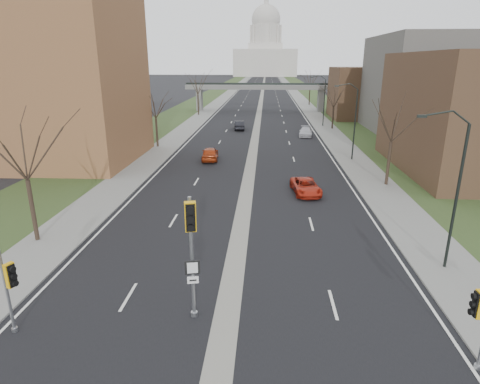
# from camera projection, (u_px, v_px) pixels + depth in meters

# --- Properties ---
(ground) EXTENTS (700.00, 700.00, 0.00)m
(ground) POSITION_uv_depth(u_px,v_px,m) (225.00, 327.00, 17.59)
(ground) COLOR black
(ground) RESTS_ON ground
(road_surface) EXTENTS (20.00, 600.00, 0.01)m
(road_surface) POSITION_uv_depth(u_px,v_px,m) (263.00, 91.00, 159.89)
(road_surface) COLOR black
(road_surface) RESTS_ON ground
(median_strip) EXTENTS (1.20, 600.00, 0.02)m
(median_strip) POSITION_uv_depth(u_px,v_px,m) (263.00, 91.00, 159.89)
(median_strip) COLOR gray
(median_strip) RESTS_ON ground
(sidewalk_right) EXTENTS (4.00, 600.00, 0.12)m
(sidewalk_right) POSITION_uv_depth(u_px,v_px,m) (293.00, 91.00, 159.13)
(sidewalk_right) COLOR gray
(sidewalk_right) RESTS_ON ground
(sidewalk_left) EXTENTS (4.00, 600.00, 0.12)m
(sidewalk_left) POSITION_uv_depth(u_px,v_px,m) (233.00, 90.00, 160.61)
(sidewalk_left) COLOR gray
(sidewalk_left) RESTS_ON ground
(grass_verge_right) EXTENTS (8.00, 600.00, 0.10)m
(grass_verge_right) POSITION_uv_depth(u_px,v_px,m) (308.00, 91.00, 158.77)
(grass_verge_right) COLOR #2C3E1C
(grass_verge_right) RESTS_ON ground
(grass_verge_left) EXTENTS (8.00, 600.00, 0.10)m
(grass_verge_left) POSITION_uv_depth(u_px,v_px,m) (218.00, 90.00, 160.98)
(grass_verge_left) COLOR #2C3E1C
(grass_verge_left) RESTS_ON ground
(apartment_building) EXTENTS (25.00, 16.00, 22.00)m
(apartment_building) POSITION_uv_depth(u_px,v_px,m) (17.00, 62.00, 44.23)
(apartment_building) COLOR #95613B
(apartment_building) RESTS_ON ground
(commercial_block_mid) EXTENTS (18.00, 22.00, 15.00)m
(commercial_block_mid) POSITION_uv_depth(u_px,v_px,m) (435.00, 85.00, 62.87)
(commercial_block_mid) COLOR #5C5A54
(commercial_block_mid) RESTS_ON ground
(commercial_block_far) EXTENTS (14.00, 14.00, 10.00)m
(commercial_block_far) POSITION_uv_depth(u_px,v_px,m) (367.00, 93.00, 81.09)
(commercial_block_far) COLOR #513A25
(commercial_block_far) RESTS_ON ground
(pedestrian_bridge) EXTENTS (34.00, 3.00, 6.45)m
(pedestrian_bridge) POSITION_uv_depth(u_px,v_px,m) (260.00, 90.00, 91.98)
(pedestrian_bridge) COLOR slate
(pedestrian_bridge) RESTS_ON ground
(capitol) EXTENTS (48.00, 42.00, 55.75)m
(capitol) POSITION_uv_depth(u_px,v_px,m) (265.00, 51.00, 315.40)
(capitol) COLOR silver
(capitol) RESTS_ON ground
(streetlight_near) EXTENTS (2.61, 0.20, 8.70)m
(streetlight_near) POSITION_uv_depth(u_px,v_px,m) (449.00, 147.00, 20.45)
(streetlight_near) COLOR black
(streetlight_near) RESTS_ON sidewalk_right
(streetlight_mid) EXTENTS (2.61, 0.20, 8.70)m
(streetlight_mid) POSITION_uv_depth(u_px,v_px,m) (350.00, 100.00, 45.11)
(streetlight_mid) COLOR black
(streetlight_mid) RESTS_ON sidewalk_right
(streetlight_far) EXTENTS (2.61, 0.20, 8.70)m
(streetlight_far) POSITION_uv_depth(u_px,v_px,m) (321.00, 86.00, 69.78)
(streetlight_far) COLOR black
(streetlight_far) RESTS_ON sidewalk_right
(tree_left_a) EXTENTS (7.20, 7.20, 9.40)m
(tree_left_a) POSITION_uv_depth(u_px,v_px,m) (21.00, 140.00, 23.92)
(tree_left_a) COLOR #382B21
(tree_left_a) RESTS_ON sidewalk_left
(tree_left_b) EXTENTS (6.75, 6.75, 8.81)m
(tree_left_b) POSITION_uv_depth(u_px,v_px,m) (155.00, 100.00, 52.50)
(tree_left_b) COLOR #382B21
(tree_left_b) RESTS_ON sidewalk_left
(tree_left_c) EXTENTS (7.65, 7.65, 9.99)m
(tree_left_c) POSITION_uv_depth(u_px,v_px,m) (197.00, 82.00, 84.50)
(tree_left_c) COLOR #382B21
(tree_left_c) RESTS_ON sidewalk_left
(tree_right_a) EXTENTS (7.20, 7.20, 9.40)m
(tree_right_a) POSITION_uv_depth(u_px,v_px,m) (394.00, 114.00, 35.60)
(tree_right_a) COLOR #382B21
(tree_right_a) RESTS_ON sidewalk_right
(tree_right_b) EXTENTS (6.30, 6.30, 8.22)m
(tree_right_b) POSITION_uv_depth(u_px,v_px,m) (334.00, 94.00, 67.16)
(tree_right_b) COLOR #382B21
(tree_right_b) RESTS_ON sidewalk_right
(tree_right_c) EXTENTS (7.65, 7.65, 9.99)m
(tree_right_c) POSITION_uv_depth(u_px,v_px,m) (310.00, 78.00, 104.73)
(tree_right_c) COLOR #382B21
(tree_right_c) RESTS_ON sidewalk_right
(signal_pole_left) EXTENTS (1.10, 0.80, 4.79)m
(signal_pole_left) POSITION_uv_depth(u_px,v_px,m) (0.00, 269.00, 16.10)
(signal_pole_left) COLOR gray
(signal_pole_left) RESTS_ON ground
(signal_pole_median) EXTENTS (0.72, 0.96, 5.76)m
(signal_pole_median) POSITION_uv_depth(u_px,v_px,m) (191.00, 239.00, 16.79)
(signal_pole_median) COLOR gray
(signal_pole_median) RESTS_ON ground
(car_left_near) EXTENTS (2.24, 4.75, 1.57)m
(car_left_near) POSITION_uv_depth(u_px,v_px,m) (210.00, 154.00, 47.09)
(car_left_near) COLOR #A23512
(car_left_near) RESTS_ON ground
(car_left_far) EXTENTS (2.10, 4.75, 1.51)m
(car_left_far) POSITION_uv_depth(u_px,v_px,m) (239.00, 125.00, 68.26)
(car_left_far) COLOR black
(car_left_far) RESTS_ON ground
(car_right_near) EXTENTS (2.72, 4.92, 1.30)m
(car_right_near) POSITION_uv_depth(u_px,v_px,m) (306.00, 186.00, 35.17)
(car_right_near) COLOR #B02512
(car_right_near) RESTS_ON ground
(car_right_mid) EXTENTS (2.44, 4.92, 1.37)m
(car_right_mid) POSITION_uv_depth(u_px,v_px,m) (306.00, 132.00, 62.22)
(car_right_mid) COLOR #BABBC3
(car_right_mid) RESTS_ON ground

